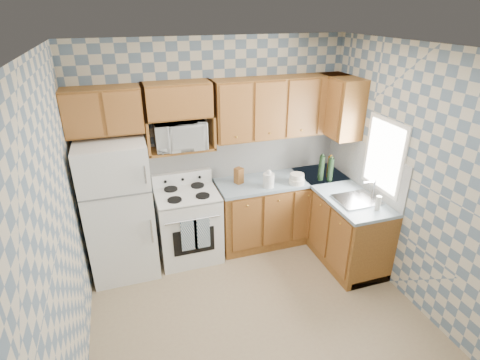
% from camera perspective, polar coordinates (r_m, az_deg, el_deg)
% --- Properties ---
extents(floor, '(3.40, 3.40, 0.00)m').
position_cam_1_polar(floor, '(4.27, 2.66, -19.73)').
color(floor, '#8B7155').
rests_on(floor, ground).
extents(back_wall, '(3.40, 0.02, 2.70)m').
position_cam_1_polar(back_wall, '(4.85, -3.71, 5.03)').
color(back_wall, slate).
rests_on(back_wall, ground).
extents(right_wall, '(0.02, 3.20, 2.70)m').
position_cam_1_polar(right_wall, '(4.32, 24.67, 0.09)').
color(right_wall, slate).
rests_on(right_wall, ground).
extents(backsplash_back, '(2.60, 0.02, 0.56)m').
position_cam_1_polar(backsplash_back, '(5.00, 0.81, 3.88)').
color(backsplash_back, white).
rests_on(backsplash_back, back_wall).
extents(backsplash_right, '(0.02, 1.60, 0.56)m').
position_cam_1_polar(backsplash_right, '(4.92, 18.27, 2.22)').
color(backsplash_right, white).
rests_on(backsplash_right, right_wall).
extents(refrigerator, '(0.75, 0.70, 1.68)m').
position_cam_1_polar(refrigerator, '(4.61, -17.92, -4.30)').
color(refrigerator, white).
rests_on(refrigerator, floor).
extents(stove_body, '(0.76, 0.65, 0.90)m').
position_cam_1_polar(stove_body, '(4.87, -7.82, -6.88)').
color(stove_body, white).
rests_on(stove_body, floor).
extents(cooktop, '(0.76, 0.65, 0.02)m').
position_cam_1_polar(cooktop, '(4.65, -8.15, -2.10)').
color(cooktop, silver).
rests_on(cooktop, stove_body).
extents(backguard, '(0.76, 0.08, 0.17)m').
position_cam_1_polar(backguard, '(4.85, -8.82, 0.31)').
color(backguard, white).
rests_on(backguard, cooktop).
extents(dish_towel_left, '(0.19, 0.02, 0.40)m').
position_cam_1_polar(dish_towel_left, '(4.53, -7.75, -8.36)').
color(dish_towel_left, navy).
rests_on(dish_towel_left, stove_body).
extents(dish_towel_right, '(0.19, 0.02, 0.40)m').
position_cam_1_polar(dish_towel_right, '(4.55, -5.81, -8.05)').
color(dish_towel_right, navy).
rests_on(dish_towel_right, stove_body).
extents(base_cabinets_back, '(1.75, 0.60, 0.88)m').
position_cam_1_polar(base_cabinets_back, '(5.23, 6.22, -4.51)').
color(base_cabinets_back, brown).
rests_on(base_cabinets_back, floor).
extents(base_cabinets_right, '(0.60, 1.60, 0.88)m').
position_cam_1_polar(base_cabinets_right, '(5.10, 14.47, -6.03)').
color(base_cabinets_right, brown).
rests_on(base_cabinets_right, floor).
extents(countertop_back, '(1.77, 0.63, 0.04)m').
position_cam_1_polar(countertop_back, '(5.01, 6.49, 0.04)').
color(countertop_back, gray).
rests_on(countertop_back, base_cabinets_back).
extents(countertop_right, '(0.63, 1.60, 0.04)m').
position_cam_1_polar(countertop_right, '(4.88, 14.99, -1.41)').
color(countertop_right, gray).
rests_on(countertop_right, base_cabinets_right).
extents(upper_cabinets_back, '(1.75, 0.33, 0.74)m').
position_cam_1_polar(upper_cabinets_back, '(4.82, 6.35, 11.02)').
color(upper_cabinets_back, brown).
rests_on(upper_cabinets_back, back_wall).
extents(upper_cabinets_fridge, '(0.82, 0.33, 0.50)m').
position_cam_1_polar(upper_cabinets_fridge, '(4.38, -20.15, 9.87)').
color(upper_cabinets_fridge, brown).
rests_on(upper_cabinets_fridge, back_wall).
extents(upper_cabinets_right, '(0.33, 0.70, 0.74)m').
position_cam_1_polar(upper_cabinets_right, '(4.99, 14.83, 10.85)').
color(upper_cabinets_right, brown).
rests_on(upper_cabinets_right, right_wall).
extents(microwave_shelf, '(0.80, 0.33, 0.03)m').
position_cam_1_polar(microwave_shelf, '(4.58, -8.92, 4.69)').
color(microwave_shelf, brown).
rests_on(microwave_shelf, back_wall).
extents(microwave, '(0.60, 0.41, 0.33)m').
position_cam_1_polar(microwave, '(4.53, -9.15, 6.85)').
color(microwave, white).
rests_on(microwave, microwave_shelf).
extents(sink, '(0.48, 0.40, 0.03)m').
position_cam_1_polar(sink, '(4.62, 17.35, -2.94)').
color(sink, '#B7B7BC').
rests_on(sink, countertop_right).
extents(window, '(0.02, 0.66, 0.86)m').
position_cam_1_polar(window, '(4.58, 21.12, 3.46)').
color(window, silver).
rests_on(window, right_wall).
extents(bottle_0, '(0.07, 0.07, 0.33)m').
position_cam_1_polar(bottle_0, '(4.98, 12.29, 1.80)').
color(bottle_0, black).
rests_on(bottle_0, countertop_back).
extents(bottle_1, '(0.07, 0.07, 0.31)m').
position_cam_1_polar(bottle_1, '(4.99, 13.61, 1.56)').
color(bottle_1, black).
rests_on(bottle_1, countertop_back).
extents(bottle_2, '(0.07, 0.07, 0.29)m').
position_cam_1_polar(bottle_2, '(5.10, 13.51, 1.94)').
color(bottle_2, '#5F3D0F').
rests_on(bottle_2, countertop_back).
extents(knife_block, '(0.12, 0.12, 0.21)m').
position_cam_1_polar(knife_block, '(4.80, -0.19, 0.67)').
color(knife_block, brown).
rests_on(knife_block, countertop_back).
extents(electric_kettle, '(0.14, 0.14, 0.18)m').
position_cam_1_polar(electric_kettle, '(4.72, 4.38, -0.04)').
color(electric_kettle, white).
rests_on(electric_kettle, countertop_back).
extents(food_containers, '(0.20, 0.20, 0.13)m').
position_cam_1_polar(food_containers, '(4.86, 8.66, 0.19)').
color(food_containers, beige).
rests_on(food_containers, countertop_back).
extents(soap_bottle, '(0.06, 0.06, 0.17)m').
position_cam_1_polar(soap_bottle, '(4.46, 20.30, -3.31)').
color(soap_bottle, beige).
rests_on(soap_bottle, countertop_right).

